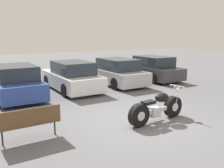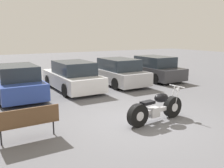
{
  "view_description": "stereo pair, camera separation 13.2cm",
  "coord_description": "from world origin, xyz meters",
  "px_view_note": "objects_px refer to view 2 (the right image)",
  "views": [
    {
      "loc": [
        -4.64,
        -5.9,
        2.68
      ],
      "look_at": [
        0.13,
        1.95,
        0.85
      ],
      "focal_mm": 40.0,
      "sensor_mm": 36.0,
      "label": 1
    },
    {
      "loc": [
        -4.52,
        -5.97,
        2.68
      ],
      "look_at": [
        0.13,
        1.95,
        0.85
      ],
      "focal_mm": 40.0,
      "sensor_mm": 36.0,
      "label": 2
    }
  ],
  "objects_px": {
    "parked_car_blue": "(17,82)",
    "parked_car_dark_grey": "(153,69)",
    "motorcycle": "(156,108)",
    "park_bench": "(28,120)",
    "parked_car_silver": "(117,72)",
    "parked_car_white": "(73,77)"
  },
  "relations": [
    {
      "from": "parked_car_white",
      "to": "park_bench",
      "type": "bearing_deg",
      "value": -122.26
    },
    {
      "from": "parked_car_blue",
      "to": "parked_car_dark_grey",
      "type": "height_order",
      "value": "same"
    },
    {
      "from": "parked_car_blue",
      "to": "park_bench",
      "type": "distance_m",
      "value": 5.02
    },
    {
      "from": "motorcycle",
      "to": "parked_car_silver",
      "type": "height_order",
      "value": "parked_car_silver"
    },
    {
      "from": "motorcycle",
      "to": "parked_car_dark_grey",
      "type": "relative_size",
      "value": 0.53
    },
    {
      "from": "parked_car_silver",
      "to": "parked_car_dark_grey",
      "type": "height_order",
      "value": "same"
    },
    {
      "from": "parked_car_silver",
      "to": "park_bench",
      "type": "xyz_separation_m",
      "value": [
        -5.82,
        -5.18,
        -0.11
      ]
    },
    {
      "from": "parked_car_white",
      "to": "parked_car_dark_grey",
      "type": "distance_m",
      "value": 5.24
    },
    {
      "from": "motorcycle",
      "to": "parked_car_dark_grey",
      "type": "bearing_deg",
      "value": 51.19
    },
    {
      "from": "park_bench",
      "to": "motorcycle",
      "type": "bearing_deg",
      "value": -8.26
    },
    {
      "from": "parked_car_blue",
      "to": "parked_car_silver",
      "type": "xyz_separation_m",
      "value": [
        5.23,
        0.2,
        0.0
      ]
    },
    {
      "from": "parked_car_dark_grey",
      "to": "park_bench",
      "type": "xyz_separation_m",
      "value": [
        -8.43,
        -5.33,
        -0.11
      ]
    },
    {
      "from": "parked_car_silver",
      "to": "motorcycle",
      "type": "bearing_deg",
      "value": -110.18
    },
    {
      "from": "park_bench",
      "to": "parked_car_dark_grey",
      "type": "bearing_deg",
      "value": 32.28
    },
    {
      "from": "parked_car_blue",
      "to": "parked_car_silver",
      "type": "distance_m",
      "value": 5.24
    },
    {
      "from": "parked_car_white",
      "to": "parked_car_dark_grey",
      "type": "relative_size",
      "value": 1.0
    },
    {
      "from": "parked_car_blue",
      "to": "parked_car_silver",
      "type": "bearing_deg",
      "value": 2.18
    },
    {
      "from": "parked_car_dark_grey",
      "to": "park_bench",
      "type": "bearing_deg",
      "value": -147.72
    },
    {
      "from": "parked_car_blue",
      "to": "motorcycle",
      "type": "bearing_deg",
      "value": -60.45
    },
    {
      "from": "parked_car_white",
      "to": "parked_car_silver",
      "type": "bearing_deg",
      "value": 2.43
    },
    {
      "from": "parked_car_blue",
      "to": "parked_car_white",
      "type": "xyz_separation_m",
      "value": [
        2.62,
        0.09,
        0.0
      ]
    },
    {
      "from": "motorcycle",
      "to": "park_bench",
      "type": "xyz_separation_m",
      "value": [
        -3.71,
        0.54,
        0.12
      ]
    }
  ]
}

